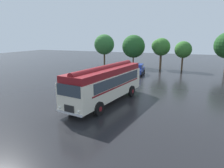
# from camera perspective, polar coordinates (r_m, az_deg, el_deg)

# --- Properties ---
(ground_plane) EXTENTS (120.00, 120.00, 0.00)m
(ground_plane) POSITION_cam_1_polar(r_m,az_deg,el_deg) (19.39, -3.00, -4.63)
(ground_plane) COLOR black
(vintage_bus) EXTENTS (3.87, 10.34, 3.49)m
(vintage_bus) POSITION_cam_1_polar(r_m,az_deg,el_deg) (18.37, -1.79, 0.50)
(vintage_bus) COLOR silver
(vintage_bus) RESTS_ON ground
(car_near_left) EXTENTS (2.21, 4.32, 1.66)m
(car_near_left) POSITION_cam_1_polar(r_m,az_deg,el_deg) (33.85, 2.67, 4.59)
(car_near_left) COLOR navy
(car_near_left) RESTS_ON ground
(car_mid_left) EXTENTS (2.28, 4.35, 1.66)m
(car_mid_left) POSITION_cam_1_polar(r_m,az_deg,el_deg) (32.75, 7.36, 4.20)
(car_mid_left) COLOR navy
(car_mid_left) RESTS_ON ground
(tree_far_left) EXTENTS (4.13, 4.13, 6.52)m
(tree_far_left) POSITION_cam_1_polar(r_m,az_deg,el_deg) (41.92, -2.16, 11.25)
(tree_far_left) COLOR #4C3823
(tree_far_left) RESTS_ON ground
(tree_left_of_centre) EXTENTS (4.53, 4.53, 6.39)m
(tree_left_of_centre) POSITION_cam_1_polar(r_m,az_deg,el_deg) (40.70, 6.08, 10.69)
(tree_left_of_centre) COLOR #4C3823
(tree_left_of_centre) RESTS_ON ground
(tree_centre) EXTENTS (3.42, 3.31, 5.80)m
(tree_centre) POSITION_cam_1_polar(r_m,az_deg,el_deg) (39.23, 13.66, 10.31)
(tree_centre) COLOR #4C3823
(tree_centre) RESTS_ON ground
(tree_right_of_centre) EXTENTS (3.00, 3.00, 5.26)m
(tree_right_of_centre) POSITION_cam_1_polar(r_m,az_deg,el_deg) (38.40, 19.55, 9.26)
(tree_right_of_centre) COLOR #4C3823
(tree_right_of_centre) RESTS_ON ground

